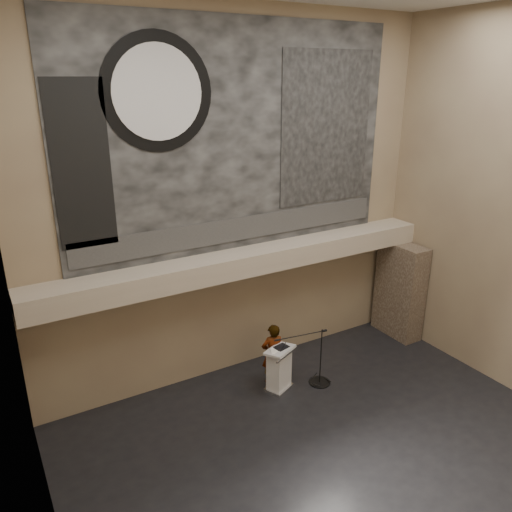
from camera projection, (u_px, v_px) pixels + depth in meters
floor at (339, 459)px, 9.69m from camera, size 10.00×10.00×0.00m
wall_back at (238, 203)px, 11.48m from camera, size 10.00×0.02×8.50m
wall_left at (27, 325)px, 5.87m from camera, size 0.02×8.00×8.50m
soffit at (247, 261)px, 11.60m from camera, size 10.00×0.80×0.50m
sprinkler_left at (185, 287)px, 10.90m from camera, size 0.04×0.04×0.06m
sprinkler_right at (314, 259)px, 12.56m from camera, size 0.04×0.04×0.06m
banner at (238, 139)px, 10.97m from camera, size 8.00×0.05×5.00m
banner_text_strip at (240, 229)px, 11.63m from camera, size 7.76×0.02×0.55m
banner_clock_rim at (158, 93)px, 9.74m from camera, size 2.30×0.02×2.30m
banner_clock_face at (158, 93)px, 9.72m from camera, size 1.84×0.02×1.84m
banner_building_print at (326, 129)px, 12.04m from camera, size 2.60×0.02×3.60m
banner_brick_print at (81, 166)px, 9.42m from camera, size 1.10×0.02×3.20m
stone_pier at (400, 290)px, 13.99m from camera, size 0.60×1.40×2.70m
lectern at (279, 369)px, 11.66m from camera, size 0.82×0.72×1.13m
binder at (282, 347)px, 11.49m from camera, size 0.35×0.30×0.04m
papers at (275, 351)px, 11.37m from camera, size 0.28×0.32×0.00m
speaker_person at (273, 354)px, 11.88m from camera, size 0.62×0.46×1.54m
mic_stand at (318, 375)px, 12.01m from camera, size 1.45×0.52×1.45m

